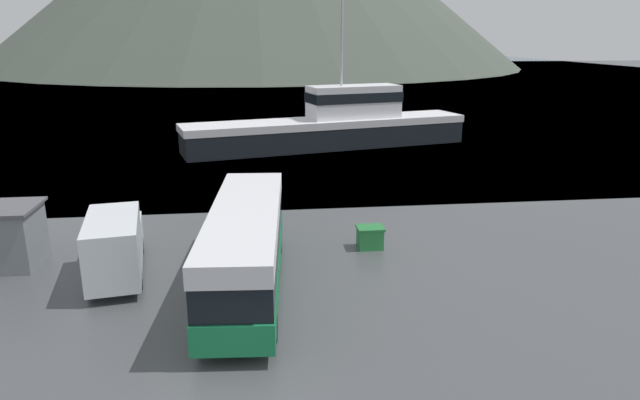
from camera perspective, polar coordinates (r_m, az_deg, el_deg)
water_surface at (r=150.65m, az=-7.26°, el=12.44°), size 240.00×240.00×0.00m
tour_bus at (r=21.57m, az=-7.41°, el=-4.43°), size 3.29×11.28×3.26m
delivery_van at (r=24.27m, az=-19.81°, el=-4.11°), size 2.94×6.62×2.60m
fishing_boat at (r=49.70m, az=1.29°, el=7.55°), size 25.24×10.22×12.17m
storage_bin at (r=26.13m, az=5.02°, el=-3.72°), size 1.22×1.01×1.01m
dock_kiosk at (r=27.22m, az=-28.89°, el=-3.16°), size 2.75×2.78×2.60m
small_boat at (r=52.86m, az=-1.75°, el=6.37°), size 5.95×3.04×0.81m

